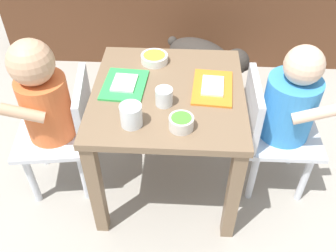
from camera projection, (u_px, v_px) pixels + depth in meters
The scene contains 11 objects.
ground_plane at pixel (168, 178), 1.60m from camera, with size 7.00×7.00×0.00m, color #9E998E.
dining_table at pixel (168, 110), 1.34m from camera, with size 0.53×0.55×0.47m.
seated_child_left at pixel (48, 103), 1.32m from camera, with size 0.31×0.31×0.66m.
seated_child_right at pixel (287, 107), 1.33m from camera, with size 0.28×0.28×0.64m.
dog at pixel (205, 58), 1.89m from camera, with size 0.44×0.34×0.33m.
food_tray_left at pixel (125, 84), 1.30m from camera, with size 0.16×0.20×0.02m.
food_tray_right at pixel (213, 87), 1.29m from camera, with size 0.15×0.21×0.02m.
water_cup_left at pixel (131, 116), 1.14m from camera, with size 0.07×0.07×0.07m.
water_cup_right at pixel (164, 98), 1.21m from camera, with size 0.06×0.06×0.06m.
veggie_bowl_near at pixel (181, 122), 1.13m from camera, with size 0.08×0.08×0.04m.
veggie_bowl_far at pixel (154, 58), 1.40m from camera, with size 0.10×0.10×0.03m.
Camera 1 is at (0.06, -1.02, 1.25)m, focal length 39.79 mm.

